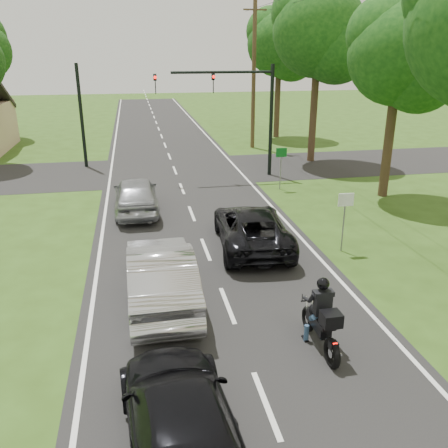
{
  "coord_description": "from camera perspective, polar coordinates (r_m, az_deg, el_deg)",
  "views": [
    {
      "loc": [
        -2.26,
        -11.37,
        6.68
      ],
      "look_at": [
        0.48,
        3.0,
        1.3
      ],
      "focal_mm": 38.0,
      "sensor_mm": 36.0,
      "label": 1
    }
  ],
  "objects": [
    {
      "name": "ground",
      "position": [
        13.38,
        0.41,
        -9.76
      ],
      "size": [
        140.0,
        140.0,
        0.0
      ],
      "primitive_type": "plane",
      "color": "#2B4814",
      "rests_on": "ground"
    },
    {
      "name": "road",
      "position": [
        22.5,
        -4.54,
        2.88
      ],
      "size": [
        8.0,
        100.0,
        0.01
      ],
      "primitive_type": "cube",
      "color": "black",
      "rests_on": "ground"
    },
    {
      "name": "cross_road",
      "position": [
        28.26,
        -5.93,
        6.43
      ],
      "size": [
        60.0,
        7.0,
        0.01
      ],
      "primitive_type": "cube",
      "color": "black",
      "rests_on": "ground"
    },
    {
      "name": "motorcycle_rider",
      "position": [
        11.5,
        11.69,
        -11.45
      ],
      "size": [
        0.61,
        2.15,
        1.85
      ],
      "rotation": [
        0.0,
        0.0,
        0.01
      ],
      "color": "black",
      "rests_on": "ground"
    },
    {
      "name": "dark_suv",
      "position": [
        16.94,
        3.35,
        -0.41
      ],
      "size": [
        2.78,
        5.31,
        1.43
      ],
      "primitive_type": "imported",
      "rotation": [
        0.0,
        0.0,
        3.06
      ],
      "color": "black",
      "rests_on": "road"
    },
    {
      "name": "silver_sedan",
      "position": [
        13.28,
        -7.63,
        -6.04
      ],
      "size": [
        1.83,
        5.11,
        1.68
      ],
      "primitive_type": "imported",
      "rotation": [
        0.0,
        0.0,
        3.15
      ],
      "color": "#B4B4B9",
      "rests_on": "road"
    },
    {
      "name": "silver_suv",
      "position": [
        20.91,
        -10.55,
        3.5
      ],
      "size": [
        1.89,
        4.61,
        1.57
      ],
      "primitive_type": "imported",
      "rotation": [
        0.0,
        0.0,
        3.15
      ],
      "color": "#9EA1A6",
      "rests_on": "road"
    },
    {
      "name": "dark_car_behind",
      "position": [
        8.85,
        -5.2,
        -22.42
      ],
      "size": [
        2.27,
        4.86,
        1.37
      ],
      "primitive_type": "imported",
      "rotation": [
        0.0,
        0.0,
        3.22
      ],
      "color": "black",
      "rests_on": "road"
    },
    {
      "name": "traffic_signal",
      "position": [
        26.1,
        1.7,
        14.6
      ],
      "size": [
        6.38,
        0.44,
        6.0
      ],
      "color": "black",
      "rests_on": "ground"
    },
    {
      "name": "signal_pole_far",
      "position": [
        29.74,
        -16.77,
        12.26
      ],
      "size": [
        0.2,
        0.2,
        6.0
      ],
      "primitive_type": "cylinder",
      "color": "black",
      "rests_on": "ground"
    },
    {
      "name": "utility_pole_far",
      "position": [
        34.46,
        3.6,
        17.51
      ],
      "size": [
        1.6,
        0.28,
        10.0
      ],
      "color": "brown",
      "rests_on": "ground"
    },
    {
      "name": "sign_white",
      "position": [
        16.74,
        14.37,
        1.87
      ],
      "size": [
        0.55,
        0.07,
        2.12
      ],
      "color": "slate",
      "rests_on": "ground"
    },
    {
      "name": "sign_green",
      "position": [
        24.01,
        6.88,
        7.84
      ],
      "size": [
        0.55,
        0.07,
        2.12
      ],
      "color": "slate",
      "rests_on": "ground"
    },
    {
      "name": "tree_row_c",
      "position": [
        23.48,
        21.05,
        17.85
      ],
      "size": [
        4.8,
        4.65,
        8.76
      ],
      "color": "#332316",
      "rests_on": "ground"
    },
    {
      "name": "tree_row_d",
      "position": [
        30.34,
        12.03,
        21.21
      ],
      "size": [
        5.76,
        5.58,
        10.45
      ],
      "color": "#332316",
      "rests_on": "ground"
    },
    {
      "name": "tree_row_e",
      "position": [
        38.96,
        7.19,
        20.28
      ],
      "size": [
        5.28,
        5.12,
        9.61
      ],
      "color": "#332316",
      "rests_on": "ground"
    }
  ]
}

